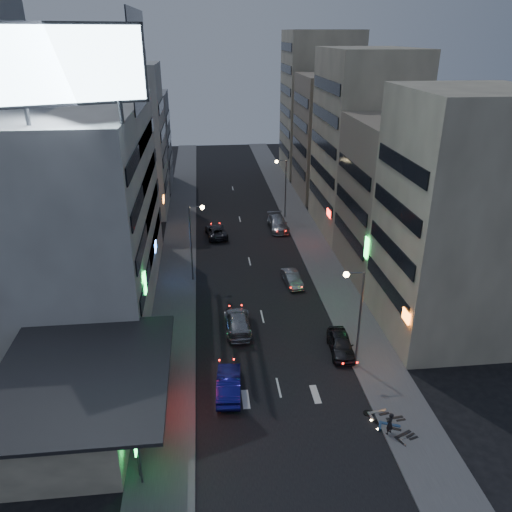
{
  "coord_description": "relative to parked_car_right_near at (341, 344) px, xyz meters",
  "views": [
    {
      "loc": [
        -4.78,
        -24.75,
        23.56
      ],
      "look_at": [
        -0.44,
        15.17,
        5.52
      ],
      "focal_mm": 35.0,
      "sensor_mm": 36.0,
      "label": 1
    }
  ],
  "objects": [
    {
      "name": "ground",
      "position": [
        -5.6,
        -7.86,
        -0.76
      ],
      "size": [
        180.0,
        180.0,
        0.0
      ],
      "primitive_type": "plane",
      "color": "black",
      "rests_on": "ground"
    },
    {
      "name": "sidewalk_left",
      "position": [
        -13.6,
        22.14,
        -0.7
      ],
      "size": [
        4.0,
        120.0,
        0.12
      ],
      "primitive_type": "cube",
      "color": "#4C4C4F",
      "rests_on": "ground"
    },
    {
      "name": "sidewalk_right",
      "position": [
        2.4,
        22.14,
        -0.7
      ],
      "size": [
        4.0,
        120.0,
        0.12
      ],
      "primitive_type": "cube",
      "color": "#4C4C4F",
      "rests_on": "ground"
    },
    {
      "name": "food_court",
      "position": [
        -19.5,
        -5.86,
        1.22
      ],
      "size": [
        11.0,
        13.0,
        3.88
      ],
      "color": "beige",
      "rests_on": "ground"
    },
    {
      "name": "white_building",
      "position": [
        -22.6,
        12.14,
        8.24
      ],
      "size": [
        14.0,
        24.0,
        18.0
      ],
      "primitive_type": "cube",
      "color": "silver",
      "rests_on": "ground"
    },
    {
      "name": "shophouse_near",
      "position": [
        9.4,
        2.64,
        9.24
      ],
      "size": [
        10.0,
        11.0,
        20.0
      ],
      "primitive_type": "cube",
      "color": "beige",
      "rests_on": "ground"
    },
    {
      "name": "shophouse_mid",
      "position": [
        9.9,
        14.14,
        7.24
      ],
      "size": [
        11.0,
        12.0,
        16.0
      ],
      "primitive_type": "cube",
      "color": "gray",
      "rests_on": "ground"
    },
    {
      "name": "shophouse_far",
      "position": [
        9.4,
        27.14,
        10.24
      ],
      "size": [
        10.0,
        14.0,
        22.0
      ],
      "primitive_type": "cube",
      "color": "beige",
      "rests_on": "ground"
    },
    {
      "name": "far_left_a",
      "position": [
        -21.1,
        37.14,
        9.24
      ],
      "size": [
        11.0,
        10.0,
        20.0
      ],
      "primitive_type": "cube",
      "color": "silver",
      "rests_on": "ground"
    },
    {
      "name": "far_left_b",
      "position": [
        -21.6,
        50.14,
        6.74
      ],
      "size": [
        12.0,
        10.0,
        15.0
      ],
      "primitive_type": "cube",
      "color": "gray",
      "rests_on": "ground"
    },
    {
      "name": "far_right_a",
      "position": [
        9.9,
        42.14,
        8.24
      ],
      "size": [
        11.0,
        12.0,
        18.0
      ],
      "primitive_type": "cube",
      "color": "gray",
      "rests_on": "ground"
    },
    {
      "name": "far_right_b",
      "position": [
        10.4,
        56.14,
        11.24
      ],
      "size": [
        12.0,
        12.0,
        24.0
      ],
      "primitive_type": "cube",
      "color": "beige",
      "rests_on": "ground"
    },
    {
      "name": "billboard",
      "position": [
        -18.59,
        2.11,
        20.9
      ],
      "size": [
        9.52,
        3.75,
        6.2
      ],
      "rotation": [
        0.0,
        0.0,
        0.35
      ],
      "color": "#595B60",
      "rests_on": "white_building"
    },
    {
      "name": "street_lamp_right_near",
      "position": [
        0.3,
        -1.86,
        4.6
      ],
      "size": [
        1.6,
        0.44,
        8.02
      ],
      "color": "#595B60",
      "rests_on": "sidewalk_right"
    },
    {
      "name": "street_lamp_left",
      "position": [
        -11.5,
        14.14,
        4.6
      ],
      "size": [
        1.6,
        0.44,
        8.02
      ],
      "color": "#595B60",
      "rests_on": "sidewalk_left"
    },
    {
      "name": "street_lamp_right_far",
      "position": [
        0.3,
        32.14,
        4.6
      ],
      "size": [
        1.6,
        0.44,
        8.02
      ],
      "color": "#595B60",
      "rests_on": "sidewalk_right"
    },
    {
      "name": "parked_car_right_near",
      "position": [
        0.0,
        0.0,
        0.0
      ],
      "size": [
        2.13,
        4.6,
        1.53
      ],
      "primitive_type": "imported",
      "rotation": [
        0.0,
        0.0,
        -0.07
      ],
      "color": "#242529",
      "rests_on": "ground"
    },
    {
      "name": "parked_car_right_mid",
      "position": [
        -1.82,
        12.1,
        -0.1
      ],
      "size": [
        1.84,
        4.14,
        1.32
      ],
      "primitive_type": "imported",
      "rotation": [
        0.0,
        0.0,
        0.11
      ],
      "color": "#94969C",
      "rests_on": "ground"
    },
    {
      "name": "parked_car_left",
      "position": [
        -9.06,
        26.08,
        -0.06
      ],
      "size": [
        2.96,
        5.33,
        1.41
      ],
      "primitive_type": "imported",
      "rotation": [
        0.0,
        0.0,
        3.27
      ],
      "color": "#28282D",
      "rests_on": "ground"
    },
    {
      "name": "parked_car_right_far",
      "position": [
        -0.95,
        27.77,
        0.06
      ],
      "size": [
        2.45,
        5.72,
        1.64
      ],
      "primitive_type": "imported",
      "rotation": [
        0.0,
        0.0,
        0.03
      ],
      "color": "#989AA0",
      "rests_on": "ground"
    },
    {
      "name": "road_car_blue",
      "position": [
        -9.22,
        -4.01,
        0.03
      ],
      "size": [
        2.02,
        4.9,
        1.58
      ],
      "primitive_type": "imported",
      "rotation": [
        0.0,
        0.0,
        3.07
      ],
      "color": "navy",
      "rests_on": "ground"
    },
    {
      "name": "road_car_silver",
      "position": [
        -7.96,
        4.17,
        0.01
      ],
      "size": [
        2.19,
        5.36,
        1.55
      ],
      "primitive_type": "imported",
      "rotation": [
        0.0,
        0.0,
        3.14
      ],
      "color": "#96979D",
      "rests_on": "ground"
    },
    {
      "name": "person",
      "position": [
        0.7,
        -9.21,
        0.16
      ],
      "size": [
        0.7,
        0.65,
        1.6
      ],
      "primitive_type": "imported",
      "rotation": [
        0.0,
        0.0,
        3.73
      ],
      "color": "black",
      "rests_on": "sidewalk_right"
    },
    {
      "name": "scooter_black_a",
      "position": [
        2.13,
        -9.04,
        -0.05
      ],
      "size": [
        1.4,
        2.05,
        1.19
      ],
      "primitive_type": null,
      "rotation": [
        0.0,
        0.0,
        2.0
      ],
      "color": "black",
      "rests_on": "sidewalk_right"
    },
    {
      "name": "scooter_silver_a",
      "position": [
        2.32,
        -9.33,
        -0.09
      ],
      "size": [
        1.09,
        1.91,
        1.11
      ],
      "primitive_type": null,
      "rotation": [
        0.0,
        0.0,
        1.85
      ],
      "color": "#A1A3A8",
      "rests_on": "sidewalk_right"
    },
    {
      "name": "scooter_blue",
      "position": [
        1.77,
        -8.63,
        -0.02
      ],
      "size": [
        1.44,
        2.15,
        1.25
      ],
      "primitive_type": null,
      "rotation": [
        0.0,
        0.0,
        1.16
      ],
      "color": "navy",
      "rests_on": "sidewalk_right"
    },
    {
      "name": "scooter_black_b",
      "position": [
        2.19,
        -7.73,
        -0.1
      ],
      "size": [
        0.8,
        1.85,
        1.09
      ],
      "primitive_type": null,
      "rotation": [
        0.0,
        0.0,
        1.68
      ],
      "color": "black",
      "rests_on": "sidewalk_right"
    },
    {
      "name": "scooter_silver_b",
      "position": [
        1.3,
        -6.99,
        -0.03
      ],
      "size": [
        0.96,
        2.08,
        1.22
      ],
      "primitive_type": null,
      "rotation": [
        0.0,
        0.0,
        1.72
      ],
      "color": "#B6B8BE",
      "rests_on": "sidewalk_right"
    }
  ]
}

